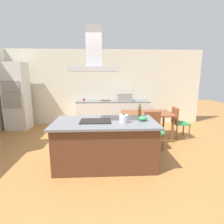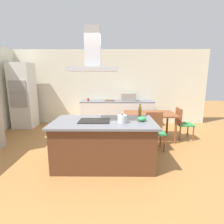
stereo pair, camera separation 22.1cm
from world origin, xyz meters
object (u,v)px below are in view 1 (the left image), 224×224
(cooktop, at_px, (96,121))
(countertop_microwave, at_px, (124,97))
(chair_at_right_end, at_px, (178,121))
(wall_oven_stack, at_px, (17,96))
(tea_kettle, at_px, (124,119))
(mixing_bowl, at_px, (143,118))
(range_hood, at_px, (94,57))
(cutting_board, at_px, (106,100))
(chair_facing_island, at_px, (153,128))
(coffee_mug_red, at_px, (84,100))
(dining_table, at_px, (147,115))
(olive_oil_bottle, at_px, (140,111))

(cooktop, distance_m, countertop_microwave, 3.02)
(chair_at_right_end, bearing_deg, wall_oven_stack, 167.00)
(tea_kettle, relative_size, mixing_bowl, 1.31)
(range_hood, bearing_deg, tea_kettle, -13.18)
(cutting_board, height_order, wall_oven_stack, wall_oven_stack)
(chair_facing_island, xyz_separation_m, range_hood, (-1.39, -0.82, 1.59))
(range_hood, bearing_deg, coffee_mug_red, 100.36)
(chair_facing_island, bearing_deg, cooktop, -149.49)
(cooktop, height_order, chair_facing_island, cooktop)
(dining_table, bearing_deg, chair_at_right_end, 0.00)
(tea_kettle, relative_size, olive_oil_bottle, 0.80)
(cooktop, distance_m, range_hood, 1.20)
(chair_facing_island, bearing_deg, olive_oil_bottle, -133.80)
(cooktop, height_order, mixing_bowl, mixing_bowl)
(cutting_board, height_order, chair_facing_island, cutting_board)
(dining_table, bearing_deg, countertop_microwave, 109.41)
(countertop_microwave, bearing_deg, tea_kettle, -96.83)
(range_hood, bearing_deg, olive_oil_bottle, 20.41)
(tea_kettle, relative_size, range_hood, 0.25)
(cooktop, bearing_deg, dining_table, 46.85)
(tea_kettle, distance_m, chair_at_right_end, 2.44)
(coffee_mug_red, relative_size, chair_facing_island, 0.10)
(mixing_bowl, distance_m, coffee_mug_red, 3.26)
(olive_oil_bottle, relative_size, range_hood, 0.31)
(cooktop, relative_size, mixing_bowl, 3.48)
(countertop_microwave, distance_m, chair_at_right_end, 2.05)
(mixing_bowl, distance_m, range_hood, 1.48)
(countertop_microwave, distance_m, coffee_mug_red, 1.44)
(cooktop, bearing_deg, coffee_mug_red, 100.36)
(cooktop, height_order, chair_at_right_end, cooktop)
(mixing_bowl, height_order, dining_table, mixing_bowl)
(tea_kettle, height_order, countertop_microwave, countertop_microwave)
(olive_oil_bottle, bearing_deg, cooktop, -159.59)
(tea_kettle, xyz_separation_m, coffee_mug_red, (-1.07, 3.03, -0.03))
(cooktop, xyz_separation_m, chair_facing_island, (1.39, 0.82, -0.40))
(cutting_board, bearing_deg, dining_table, -51.44)
(range_hood, bearing_deg, countertop_microwave, 72.62)
(countertop_microwave, bearing_deg, wall_oven_stack, -176.30)
(tea_kettle, bearing_deg, wall_oven_stack, 139.60)
(mixing_bowl, xyz_separation_m, range_hood, (-0.93, 0.00, 1.15))
(cooktop, relative_size, range_hood, 0.67)
(dining_table, distance_m, chair_at_right_end, 0.93)
(tea_kettle, distance_m, wall_oven_stack, 4.28)
(mixing_bowl, distance_m, cutting_board, 3.01)
(countertop_microwave, xyz_separation_m, cutting_board, (-0.66, 0.05, -0.13))
(wall_oven_stack, xyz_separation_m, range_hood, (2.72, -2.65, 1.00))
(wall_oven_stack, xyz_separation_m, dining_table, (4.11, -1.16, -0.43))
(cooktop, distance_m, dining_table, 2.05)
(dining_table, distance_m, range_hood, 2.49)
(cutting_board, distance_m, chair_at_right_end, 2.55)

